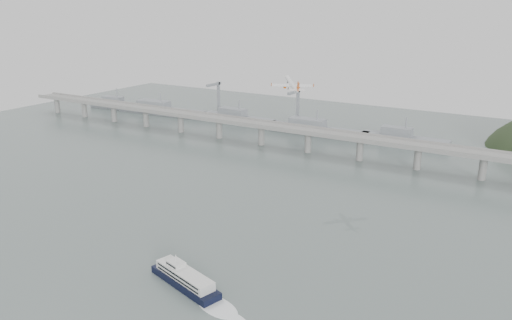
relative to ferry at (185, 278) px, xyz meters
The scene contains 5 objects.
ground 44.33m from the ferry, 112.02° to the left, with size 900.00×900.00×0.00m, color #576562.
bridge 242.00m from the ferry, 94.20° to the left, with size 800.00×22.00×23.90m.
distant_fleet 351.02m from the ferry, 119.33° to the left, with size 453.00×60.90×40.00m.
ferry is the anchor object (origin of this frame).
airliner 163.57m from the ferry, 96.42° to the left, with size 26.43×27.90×10.44m.
Camera 1 is at (156.22, -208.06, 131.64)m, focal length 35.00 mm.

